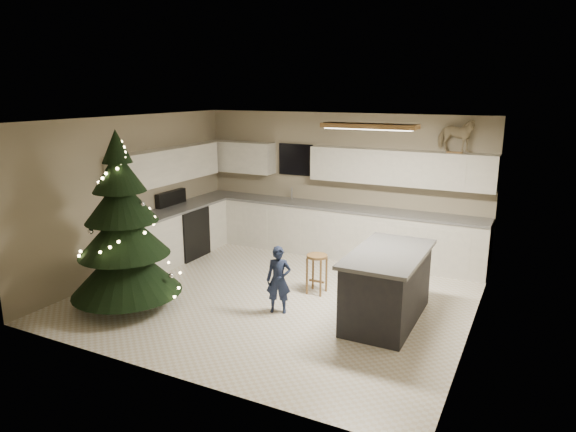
# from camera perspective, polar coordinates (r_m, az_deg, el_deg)

# --- Properties ---
(ground_plane) EXTENTS (5.50, 5.50, 0.00)m
(ground_plane) POSITION_cam_1_polar(r_m,az_deg,el_deg) (7.80, -1.17, -8.78)
(ground_plane) COLOR silver
(room_shell) EXTENTS (5.52, 5.02, 2.61)m
(room_shell) POSITION_cam_1_polar(r_m,az_deg,el_deg) (7.30, -1.07, 3.97)
(room_shell) COLOR #9E927A
(room_shell) RESTS_ON ground_plane
(cabinetry) EXTENTS (5.50, 3.20, 2.00)m
(cabinetry) POSITION_cam_1_polar(r_m,az_deg,el_deg) (9.36, -1.41, -0.02)
(cabinetry) COLOR silver
(cabinetry) RESTS_ON ground_plane
(island) EXTENTS (0.90, 1.70, 0.95)m
(island) POSITION_cam_1_polar(r_m,az_deg,el_deg) (6.98, 10.95, -7.61)
(island) COLOR black
(island) RESTS_ON ground_plane
(bar_stool) EXTENTS (0.32, 0.32, 0.60)m
(bar_stool) POSITION_cam_1_polar(r_m,az_deg,el_deg) (7.74, 3.23, -5.39)
(bar_stool) COLOR brown
(bar_stool) RESTS_ON ground_plane
(christmas_tree) EXTENTS (1.57, 1.51, 2.51)m
(christmas_tree) POSITION_cam_1_polar(r_m,az_deg,el_deg) (7.42, -17.81, -2.26)
(christmas_tree) COLOR #3F2816
(christmas_tree) RESTS_ON ground_plane
(toddler) EXTENTS (0.40, 0.33, 0.94)m
(toddler) POSITION_cam_1_polar(r_m,az_deg,el_deg) (7.08, -1.05, -7.11)
(toddler) COLOR #16243E
(toddler) RESTS_ON ground_plane
(rocking_horse) EXTENTS (0.67, 0.39, 0.55)m
(rocking_horse) POSITION_cam_1_polar(r_m,az_deg,el_deg) (8.82, 18.15, 8.52)
(rocking_horse) COLOR brown
(rocking_horse) RESTS_ON cabinetry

